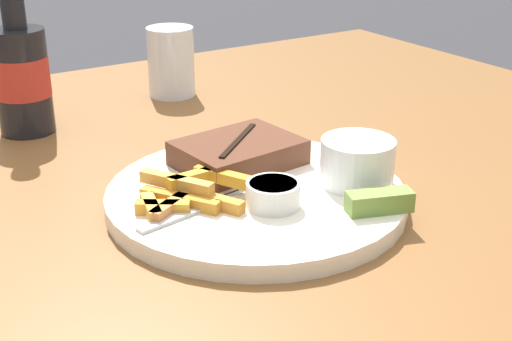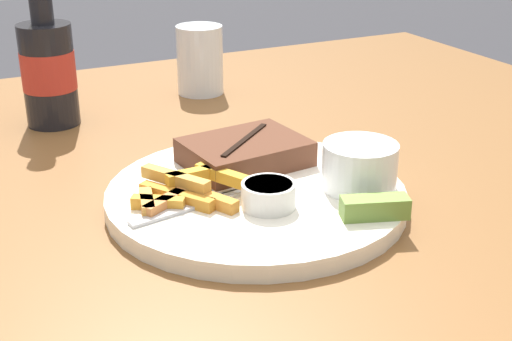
# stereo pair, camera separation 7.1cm
# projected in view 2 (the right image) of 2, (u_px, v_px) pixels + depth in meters

# --- Properties ---
(dining_table) EXTENTS (1.30, 1.21, 0.75)m
(dining_table) POSITION_uv_depth(u_px,v_px,m) (256.00, 265.00, 0.76)
(dining_table) COLOR brown
(dining_table) RESTS_ON ground_plane
(dinner_plate) EXTENTS (0.30, 0.30, 0.02)m
(dinner_plate) POSITION_uv_depth(u_px,v_px,m) (256.00, 197.00, 0.73)
(dinner_plate) COLOR silver
(dinner_plate) RESTS_ON dining_table
(steak_portion) EXTENTS (0.14, 0.11, 0.03)m
(steak_portion) POSITION_uv_depth(u_px,v_px,m) (245.00, 152.00, 0.78)
(steak_portion) COLOR #512D1E
(steak_portion) RESTS_ON dinner_plate
(fries_pile) EXTENTS (0.12, 0.11, 0.02)m
(fries_pile) POSITION_uv_depth(u_px,v_px,m) (184.00, 190.00, 0.69)
(fries_pile) COLOR #CC7C41
(fries_pile) RESTS_ON dinner_plate
(coleslaw_cup) EXTENTS (0.08, 0.08, 0.05)m
(coleslaw_cup) POSITION_uv_depth(u_px,v_px,m) (360.00, 163.00, 0.71)
(coleslaw_cup) COLOR white
(coleslaw_cup) RESTS_ON dinner_plate
(dipping_sauce_cup) EXTENTS (0.05, 0.05, 0.02)m
(dipping_sauce_cup) POSITION_uv_depth(u_px,v_px,m) (268.00, 194.00, 0.68)
(dipping_sauce_cup) COLOR silver
(dipping_sauce_cup) RESTS_ON dinner_plate
(pickle_spear) EXTENTS (0.07, 0.04, 0.02)m
(pickle_spear) POSITION_uv_depth(u_px,v_px,m) (375.00, 207.00, 0.66)
(pickle_spear) COLOR olive
(pickle_spear) RESTS_ON dinner_plate
(fork_utensil) EXTENTS (0.13, 0.03, 0.00)m
(fork_utensil) POSITION_uv_depth(u_px,v_px,m) (188.00, 208.00, 0.68)
(fork_utensil) COLOR #B7B7BC
(fork_utensil) RESTS_ON dinner_plate
(beer_bottle) EXTENTS (0.07, 0.07, 0.22)m
(beer_bottle) POSITION_uv_depth(u_px,v_px,m) (48.00, 68.00, 0.93)
(beer_bottle) COLOR black
(beer_bottle) RESTS_ON dining_table
(drinking_glass) EXTENTS (0.07, 0.07, 0.10)m
(drinking_glass) POSITION_uv_depth(u_px,v_px,m) (200.00, 60.00, 1.07)
(drinking_glass) COLOR silver
(drinking_glass) RESTS_ON dining_table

